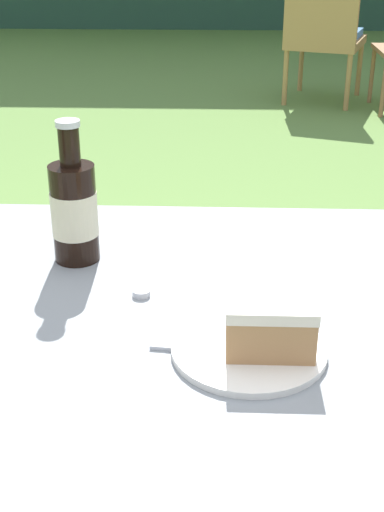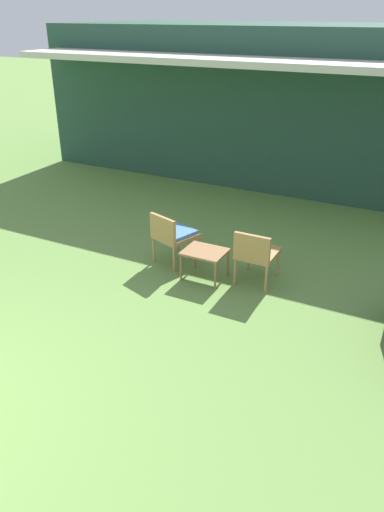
# 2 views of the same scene
# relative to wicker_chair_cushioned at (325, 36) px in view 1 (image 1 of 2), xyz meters

# --- Properties ---
(wicker_chair_cushioned) EXTENTS (0.65, 0.68, 0.78)m
(wicker_chair_cushioned) POSITION_rel_wicker_chair_cushioned_xyz_m (0.00, 0.00, 0.00)
(wicker_chair_cushioned) COLOR #B2844C
(wicker_chair_cushioned) RESTS_ON ground_plane
(patio_table) EXTENTS (0.99, 0.88, 0.69)m
(patio_table) POSITION_rel_wicker_chair_cushioned_xyz_m (-0.77, -4.31, 0.17)
(patio_table) COLOR gray
(patio_table) RESTS_ON ground_plane
(cake_on_plate) EXTENTS (0.21, 0.21, 0.09)m
(cake_on_plate) POSITION_rel_wicker_chair_cushioned_xyz_m (-0.67, -4.41, 0.26)
(cake_on_plate) COLOR white
(cake_on_plate) RESTS_ON patio_table
(cola_bottle_near) EXTENTS (0.08, 0.08, 0.25)m
(cola_bottle_near) POSITION_rel_wicker_chair_cushioned_xyz_m (-0.98, -4.13, 0.32)
(cola_bottle_near) COLOR black
(cola_bottle_near) RESTS_ON patio_table
(fork) EXTENTS (0.19, 0.03, 0.01)m
(fork) POSITION_rel_wicker_chair_cushioned_xyz_m (-0.73, -4.41, 0.23)
(fork) COLOR silver
(fork) RESTS_ON patio_table
(loose_bottle_cap) EXTENTS (0.03, 0.03, 0.01)m
(loose_bottle_cap) POSITION_rel_wicker_chair_cushioned_xyz_m (-0.85, -4.26, 0.24)
(loose_bottle_cap) COLOR silver
(loose_bottle_cap) RESTS_ON patio_table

